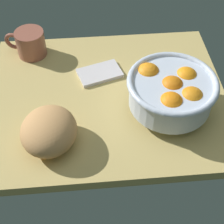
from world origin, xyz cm
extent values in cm
cube|color=tan|center=(0.00, 0.00, -1.50)|extent=(65.31, 53.88, 3.00)
cylinder|color=silver|center=(15.54, -6.64, 1.30)|extent=(10.28, 10.28, 2.59)
cylinder|color=silver|center=(15.54, -6.64, 6.22)|extent=(21.15, 21.15, 7.26)
torus|color=silver|center=(15.54, -6.64, 9.85)|extent=(22.75, 22.75, 1.60)
sphere|color=orange|center=(14.06, -12.28, 7.77)|extent=(6.75, 6.75, 6.75)
sphere|color=orange|center=(19.74, -3.65, 7.73)|extent=(6.56, 6.56, 6.56)
sphere|color=orange|center=(15.42, -6.72, 7.75)|extent=(6.65, 6.65, 6.65)
sphere|color=orange|center=(19.39, -10.81, 7.73)|extent=(6.57, 6.57, 6.57)
sphere|color=orange|center=(10.27, -1.46, 7.78)|extent=(6.84, 6.84, 6.84)
ellipsoid|color=tan|center=(-15.12, -14.74, 4.40)|extent=(15.35, 16.49, 8.80)
cube|color=silver|center=(-1.70, 8.57, 0.54)|extent=(13.93, 10.82, 1.08)
cylinder|color=#945342|center=(-21.77, 19.92, 3.98)|extent=(8.74, 8.74, 7.96)
torus|color=#945342|center=(-27.12, 21.49, 3.98)|extent=(5.77, 2.74, 5.66)
camera|label=1|loc=(-4.64, -65.52, 67.86)|focal=54.70mm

